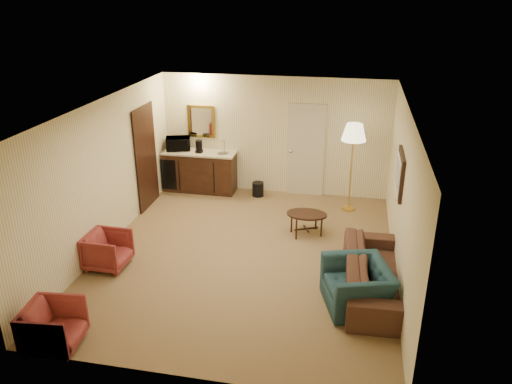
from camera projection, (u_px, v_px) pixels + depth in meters
ground at (246, 255)px, 8.69m from camera, size 6.00×6.00×0.00m
room_walls at (249, 147)px, 8.74m from camera, size 5.02×6.01×2.61m
wetbar_cabinet at (200, 171)px, 11.27m from camera, size 1.64×0.58×0.92m
sofa at (375, 267)px, 7.50m from camera, size 0.76×2.25×0.87m
teal_armchair at (358, 279)px, 7.16m from camera, size 0.92×1.15×0.88m
rose_chair_near at (108, 249)px, 8.21m from camera, size 0.62×0.66×0.67m
rose_chair_far at (53, 324)px, 6.36m from camera, size 0.69×0.73×0.69m
coffee_table at (306, 224)px, 9.34m from camera, size 0.89×0.77×0.43m
floor_lamp at (351, 168)px, 10.11m from camera, size 0.59×0.59×1.85m
waste_bin at (258, 189)px, 11.08m from camera, size 0.32×0.32×0.32m
microwave at (178, 142)px, 11.16m from camera, size 0.59×0.44×0.36m
coffee_maker at (199, 146)px, 11.00m from camera, size 0.18×0.18×0.28m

